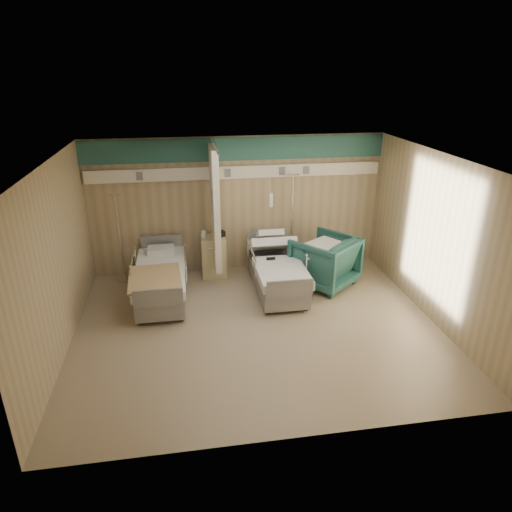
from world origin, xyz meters
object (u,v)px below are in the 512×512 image
at_px(bedside_cabinet, 214,256).
at_px(visitor_armchair, 325,261).
at_px(bed_left, 161,283).
at_px(iv_stand_left, 123,263).
at_px(bed_right, 277,275).
at_px(iv_stand_right, 291,250).

bearing_deg(bedside_cabinet, visitor_armchair, -20.58).
xyz_separation_m(bed_left, visitor_armchair, (3.18, 0.10, 0.19)).
distance_m(bed_left, iv_stand_left, 1.25).
distance_m(bed_right, iv_stand_left, 3.14).
xyz_separation_m(bed_right, bed_left, (-2.20, 0.00, 0.00)).
bearing_deg(bed_right, bedside_cabinet, 141.95).
relative_size(bed_left, visitor_armchair, 1.95).
bearing_deg(visitor_armchair, bed_left, -37.51).
distance_m(bedside_cabinet, iv_stand_left, 1.84).
bearing_deg(iv_stand_right, bed_right, -117.25).
height_order(bed_left, iv_stand_right, iv_stand_right).
relative_size(bedside_cabinet, iv_stand_left, 0.47).
xyz_separation_m(visitor_armchair, iv_stand_left, (-3.96, 0.87, -0.14)).
bearing_deg(visitor_armchair, bedside_cabinet, -59.92).
bearing_deg(iv_stand_right, iv_stand_left, 179.97).
distance_m(bedside_cabinet, visitor_armchair, 2.27).
relative_size(visitor_armchair, iv_stand_right, 0.53).
bearing_deg(bed_right, iv_stand_left, 161.95).
bearing_deg(iv_stand_left, bedside_cabinet, -2.26).
bearing_deg(iv_stand_left, bed_right, -18.05).
relative_size(bed_left, iv_stand_left, 1.20).
xyz_separation_m(bed_right, iv_stand_left, (-2.98, 0.97, 0.05)).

